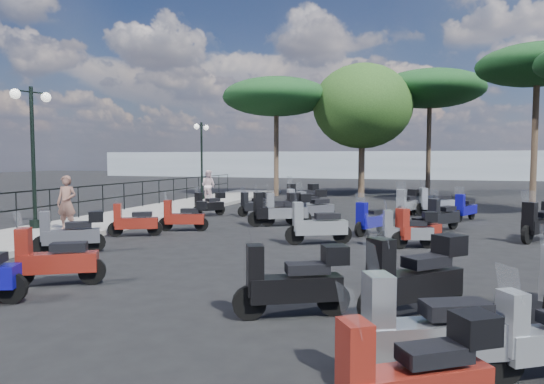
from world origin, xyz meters
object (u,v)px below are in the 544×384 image
(scooter_5, at_px, (209,205))
(scooter_29, at_px, (465,209))
(scooter_8, at_px, (317,226))
(pine_2, at_px, (276,97))
(lamp_post_1, at_px, (33,148))
(scooter_15, at_px, (416,230))
(scooter_7, at_px, (54,260))
(scooter_23, at_px, (436,203))
(scooter_21, at_px, (370,220))
(scooter_27, at_px, (442,217))
(lamp_post_2, at_px, (202,155))
(scooter_11, at_px, (302,197))
(scooter_9, at_px, (275,210))
(scooter_28, at_px, (539,222))
(pedestrian_far, at_px, (208,186))
(scooter_13, at_px, (414,278))
(scooter_12, at_px, (293,282))
(pine_1, at_px, (537,66))
(scooter_2, at_px, (134,222))
(scooter_14, at_px, (407,230))
(scooter_18, at_px, (413,379))
(scooter_3, at_px, (184,216))
(pine_0, at_px, (430,89))
(woman, at_px, (67,203))
(scooter_17, at_px, (305,204))
(scooter_4, at_px, (255,204))
(scooter_10, at_px, (313,209))
(scooter_1, at_px, (70,233))
(broadleaf_tree, at_px, (362,107))
(scooter_16, at_px, (287,210))
(scooter_22, at_px, (407,204))
(scooter_19, at_px, (428,336))

(scooter_5, bearing_deg, scooter_29, -141.16)
(scooter_8, xyz_separation_m, pine_2, (-5.71, 15.17, 5.32))
(lamp_post_1, relative_size, scooter_15, 3.29)
(scooter_7, height_order, scooter_23, scooter_23)
(scooter_21, relative_size, scooter_27, 1.02)
(lamp_post_2, height_order, scooter_11, lamp_post_2)
(scooter_29, bearing_deg, scooter_8, 83.52)
(scooter_8, relative_size, scooter_9, 1.04)
(lamp_post_1, relative_size, scooter_28, 2.77)
(lamp_post_2, relative_size, scooter_21, 2.70)
(pedestrian_far, distance_m, scooter_28, 14.66)
(scooter_23, xyz_separation_m, scooter_28, (2.53, -5.42, 0.05))
(scooter_13, relative_size, scooter_29, 1.02)
(scooter_5, xyz_separation_m, pine_2, (-0.42, 10.34, 5.36))
(scooter_12, height_order, scooter_27, scooter_12)
(scooter_29, height_order, pine_1, pine_1)
(scooter_2, distance_m, scooter_14, 7.58)
(scooter_12, relative_size, scooter_18, 1.11)
(pedestrian_far, relative_size, scooter_7, 1.01)
(scooter_2, distance_m, scooter_3, 1.62)
(scooter_9, xyz_separation_m, scooter_12, (2.95, -8.76, -0.04))
(scooter_14, bearing_deg, scooter_27, -31.77)
(scooter_8, bearing_deg, scooter_29, -58.19)
(scooter_3, bearing_deg, pine_0, -40.49)
(lamp_post_1, bearing_deg, woman, 10.17)
(pedestrian_far, relative_size, scooter_17, 0.97)
(scooter_4, xyz_separation_m, pine_2, (-2.11, 9.74, 5.36))
(pedestrian_far, xyz_separation_m, scooter_10, (6.30, -5.04, -0.42))
(scooter_1, bearing_deg, scooter_2, -38.22)
(scooter_3, xyz_separation_m, broadleaf_tree, (3.58, 14.94, 4.74))
(lamp_post_2, height_order, pedestrian_far, lamp_post_2)
(scooter_2, bearing_deg, scooter_16, -73.44)
(scooter_5, relative_size, scooter_13, 0.91)
(scooter_23, distance_m, scooter_29, 1.70)
(scooter_17, bearing_deg, pine_0, -50.23)
(lamp_post_2, bearing_deg, pedestrian_far, -46.31)
(scooter_7, bearing_deg, scooter_8, -62.19)
(scooter_8, bearing_deg, pine_2, -4.44)
(lamp_post_1, xyz_separation_m, scooter_4, (4.90, 6.03, -2.10))
(scooter_10, height_order, scooter_22, scooter_10)
(scooter_27, bearing_deg, lamp_post_2, 1.87)
(scooter_8, distance_m, scooter_10, 4.18)
(pedestrian_far, bearing_deg, scooter_3, 120.54)
(scooter_29, distance_m, pine_0, 13.39)
(scooter_19, xyz_separation_m, pine_2, (-8.41, 22.54, 5.31))
(pedestrian_far, xyz_separation_m, scooter_11, (4.83, -0.69, -0.37))
(scooter_12, bearing_deg, pine_1, -45.83)
(scooter_2, distance_m, scooter_22, 10.24)
(scooter_8, height_order, scooter_15, scooter_8)
(scooter_18, relative_size, pine_0, 0.19)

